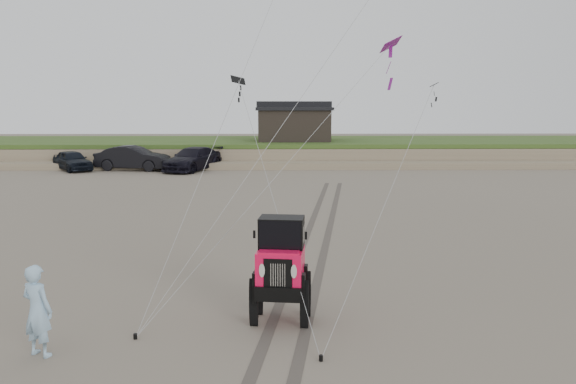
# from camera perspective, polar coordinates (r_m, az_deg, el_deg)

# --- Properties ---
(ground) EXTENTS (160.00, 160.00, 0.00)m
(ground) POSITION_cam_1_polar(r_m,az_deg,el_deg) (12.60, -4.18, -13.96)
(ground) COLOR #6B6054
(ground) RESTS_ON ground
(dune_ridge) EXTENTS (160.00, 14.25, 1.73)m
(dune_ridge) POSITION_cam_1_polar(r_m,az_deg,el_deg) (49.26, -1.74, 4.24)
(dune_ridge) COLOR #7A6B54
(dune_ridge) RESTS_ON ground
(cabin) EXTENTS (6.40, 5.40, 3.35)m
(cabin) POSITION_cam_1_polar(r_m,az_deg,el_deg) (48.63, 0.61, 7.04)
(cabin) COLOR black
(cabin) RESTS_ON dune_ridge
(truck_a) EXTENTS (4.15, 4.50, 1.49)m
(truck_a) POSITION_cam_1_polar(r_m,az_deg,el_deg) (44.29, -21.06, 3.01)
(truck_a) COLOR black
(truck_a) RESTS_ON ground
(truck_b) EXTENTS (5.67, 2.74, 1.79)m
(truck_b) POSITION_cam_1_polar(r_m,az_deg,el_deg) (43.09, -15.46, 3.34)
(truck_b) COLOR black
(truck_b) RESTS_ON ground
(truck_c) EXTENTS (4.41, 6.28, 1.69)m
(truck_c) POSITION_cam_1_polar(r_m,az_deg,el_deg) (41.99, -9.65, 3.32)
(truck_c) COLOR black
(truck_c) RESTS_ON ground
(jeep) EXTENTS (2.83, 5.36, 1.91)m
(jeep) POSITION_cam_1_polar(r_m,az_deg,el_deg) (12.78, -0.74, -9.03)
(jeep) COLOR #FF0F45
(jeep) RESTS_ON ground
(man) EXTENTS (0.79, 0.67, 1.85)m
(man) POSITION_cam_1_polar(r_m,az_deg,el_deg) (12.17, -24.10, -10.94)
(man) COLOR #8BC3D7
(man) RESTS_ON ground
(kite_flock) EXTENTS (6.27, 8.22, 8.13)m
(kite_flock) POSITION_cam_1_polar(r_m,az_deg,el_deg) (20.75, 9.04, 18.53)
(kite_flock) COLOR orange
(kite_flock) RESTS_ON ground
(stake_main) EXTENTS (0.08, 0.08, 0.12)m
(stake_main) POSITION_cam_1_polar(r_m,az_deg,el_deg) (12.61, -15.26, -13.97)
(stake_main) COLOR black
(stake_main) RESTS_ON ground
(stake_aux) EXTENTS (0.08, 0.08, 0.12)m
(stake_aux) POSITION_cam_1_polar(r_m,az_deg,el_deg) (11.28, 3.37, -16.49)
(stake_aux) COLOR black
(stake_aux) RESTS_ON ground
(tire_tracks) EXTENTS (5.22, 29.74, 0.01)m
(tire_tracks) POSITION_cam_1_polar(r_m,az_deg,el_deg) (20.23, 2.79, -5.04)
(tire_tracks) COLOR #4C443D
(tire_tracks) RESTS_ON ground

